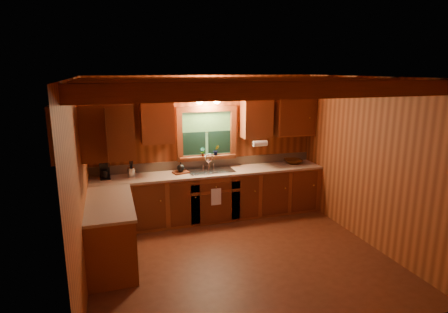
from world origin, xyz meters
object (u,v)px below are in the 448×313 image
at_px(wicker_basket, 293,162).
at_px(sink, 211,173).
at_px(coffee_maker, 105,170).
at_px(cutting_board, 181,172).

bearing_deg(wicker_basket, sink, -178.45).
bearing_deg(sink, coffee_maker, 177.46).
bearing_deg(coffee_maker, cutting_board, -6.09).
relative_size(sink, coffee_maker, 2.81).
relative_size(coffee_maker, wicker_basket, 0.84).
xyz_separation_m(coffee_maker, cutting_board, (1.29, -0.05, -0.13)).
height_order(sink, wicker_basket, sink).
bearing_deg(sink, wicker_basket, 1.55).
distance_m(cutting_board, wicker_basket, 2.23).
xyz_separation_m(sink, coffee_maker, (-1.83, 0.08, 0.19)).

